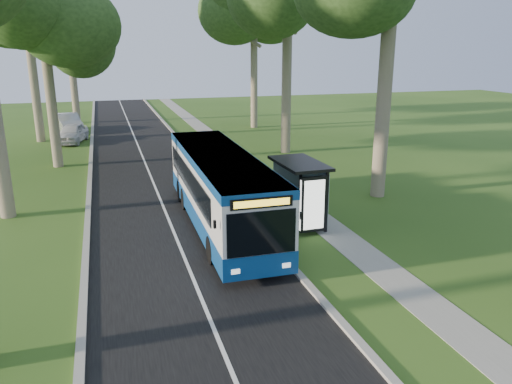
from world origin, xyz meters
TOP-DOWN VIEW (x-y plane):
  - ground at (0.00, 0.00)m, footprint 120.00×120.00m
  - road at (-3.50, 10.00)m, footprint 7.00×100.00m
  - kerb_east at (0.00, 10.00)m, footprint 0.25×100.00m
  - kerb_west at (-7.00, 10.00)m, footprint 0.25×100.00m
  - centre_line at (-3.50, 10.00)m, footprint 0.12×100.00m
  - footpath at (3.00, 10.00)m, footprint 1.50×100.00m
  - bus at (-1.42, 3.84)m, footprint 2.69×12.15m
  - bus_stop_sign at (0.30, 1.15)m, footprint 0.18×0.35m
  - bus_shelter at (2.09, 2.77)m, footprint 1.84×3.30m
  - litter_bin at (0.79, 7.24)m, footprint 0.58×0.58m
  - car_white at (-8.48, 26.70)m, footprint 2.80×4.81m
  - car_silver at (-9.01, 32.29)m, footprint 2.85×5.38m
  - tree_west_c at (-9.00, 18.00)m, footprint 5.20×5.20m
  - tree_east_d at (8.00, 30.00)m, footprint 5.20×5.20m

SIDE VIEW (x-z plane):
  - ground at x=0.00m, z-range 0.00..0.00m
  - road at x=-3.50m, z-range 0.00..0.02m
  - footpath at x=3.00m, z-range 0.00..0.02m
  - centre_line at x=-3.50m, z-range 0.02..0.02m
  - kerb_east at x=0.00m, z-range 0.00..0.12m
  - kerb_west at x=-7.00m, z-range 0.00..0.12m
  - litter_bin at x=0.79m, z-range 0.01..1.02m
  - car_white at x=-8.48m, z-range 0.00..1.54m
  - car_silver at x=-9.01m, z-range 0.00..1.69m
  - bus_stop_sign at x=0.30m, z-range 0.32..2.92m
  - bus at x=-1.42m, z-range 0.06..3.27m
  - bus_shelter at x=2.09m, z-range 0.58..3.38m
  - tree_west_c at x=-9.00m, z-range 3.12..15.99m
  - tree_east_d at x=8.00m, z-range 3.39..17.42m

